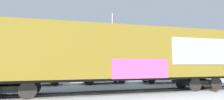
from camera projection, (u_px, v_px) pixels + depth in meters
ground_plane at (110, 93)px, 10.90m from camera, size 260.00×260.00×0.00m
track at (139, 92)px, 11.36m from camera, size 59.99×5.10×0.08m
freight_car at (118, 54)px, 11.20m from camera, size 18.01×3.97×4.31m
flagpole at (113, 38)px, 22.99m from camera, size 0.60×1.37×8.41m
hillside at (81, 58)px, 82.21m from camera, size 112.81×42.99×12.90m
parked_car_black at (36, 76)px, 14.92m from camera, size 4.50×2.23×1.53m
parked_car_green at (103, 74)px, 16.37m from camera, size 4.54×2.37×1.69m
parked_car_silver at (162, 74)px, 16.86m from camera, size 4.62×1.96×1.58m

